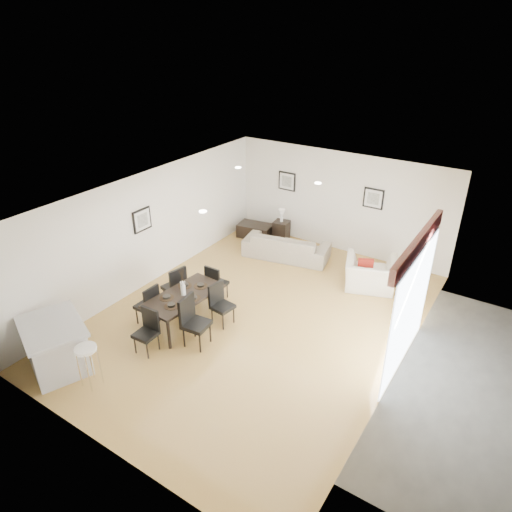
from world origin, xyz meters
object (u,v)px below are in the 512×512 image
Objects in this scene: dining_chair_wnear at (149,303)px; side_table at (281,230)px; bar_stool at (86,353)px; sofa at (286,246)px; armchair at (370,274)px; kitchen_island at (56,345)px; dining_chair_head at (148,328)px; dining_chair_wfar at (176,285)px; dining_chair_foot at (215,281)px; dining_chair_efar at (220,301)px; dining_chair_enear at (192,318)px; dining_table at (184,298)px; coffee_table at (255,230)px.

side_table is (0.19, 5.05, -0.23)m from dining_chair_wnear.
sofa is at bearing 85.82° from bar_stool.
kitchen_island is (-3.76, -5.71, 0.09)m from armchair.
armchair is (2.42, -0.30, 0.05)m from sofa.
dining_chair_wfar is at bearing 109.69° from dining_chair_head.
dining_chair_head reaches higher than dining_chair_foot.
dining_chair_efar reaches higher than bar_stool.
dining_chair_enear reaches higher than dining_chair_foot.
sofa is at bearing -52.80° from side_table.
dining_chair_enear is 1.99m from bar_stool.
dining_chair_enear reaches higher than dining_table.
bar_stool is (0.90, 0.00, 0.23)m from kitchen_island.
dining_chair_enear is 1.57m from dining_chair_foot.
dining_chair_foot is 3.32m from bar_stool.
coffee_table is 0.61× the size of kitchen_island.
side_table is (0.18, 4.23, -0.26)m from dining_chair_wfar.
dining_chair_wnear reaches higher than dining_chair_head.
dining_table is 0.71m from dining_chair_wfar.
dining_chair_wfar reaches higher than dining_chair_foot.
sofa is 2.78× the size of bar_stool.
coffee_table is (-1.11, 3.33, -0.30)m from dining_chair_foot.
dining_table is (-2.71, -3.43, 0.25)m from armchair.
sofa is 2.16× the size of dining_chair_enear.
coffee_table is at bearing 98.19° from bar_stool.
dining_chair_head reaches higher than bar_stool.
sofa is 3.75m from dining_table.
dining_chair_wfar reaches higher than bar_stool.
kitchen_island is (-0.47, -2.67, -0.08)m from dining_chair_wfar.
dining_chair_foot is (0.59, 1.45, -0.01)m from dining_chair_wnear.
dining_table is 0.73m from dining_chair_efar.
dining_chair_foot reaches higher than dining_table.
dining_chair_efar is at bearing -6.84° from dining_chair_enear.
dining_table is at bearing -84.66° from coffee_table.
kitchen_island is at bearing 180.00° from bar_stool.
sofa is 2.56× the size of dining_chair_foot.
dining_chair_head is at bearing -86.00° from side_table.
coffee_table is at bearing 99.23° from dining_chair_head.
dining_chair_wnear reaches higher than dining_chair_foot.
dining_chair_enear is at bearing 82.34° from sofa.
coffee_table is 1.76× the size of side_table.
dining_chair_enear is at bearing 111.62° from dining_chair_foot.
side_table is at bearing 4.86° from dining_chair_enear.
dining_chair_wfar is at bearing 98.61° from dining_chair_efar.
side_table is at bearing -83.60° from dining_chair_foot.
dining_chair_enear is at bearing 68.43° from bar_stool.
dining_chair_wnear reaches higher than side_table.
side_table is at bearing -40.72° from armchair.
dining_chair_enear reaches higher than dining_chair_head.
side_table is 0.68× the size of bar_stool.
dining_chair_enear is at bearing 89.97° from dining_chair_wnear.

